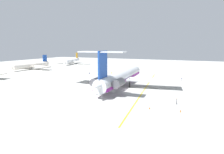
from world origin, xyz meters
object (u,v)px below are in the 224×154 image
Objects in this scene: main_jetliner at (121,77)px; ground_crew_portside at (89,73)px; safety_cone_tail at (181,111)px; ground_crew_near_tail at (112,73)px; ground_crew_starboard at (182,79)px; safety_cone_nose at (150,108)px; safety_cone_wingtip at (103,74)px; airliner_mid_right at (31,65)px; ground_crew_near_nose at (177,101)px; airliner_far_right at (72,61)px.

main_jetliner reaches higher than ground_crew_portside.
safety_cone_tail is at bearing 20.10° from ground_crew_portside.
ground_crew_near_tail reaches higher than ground_crew_starboard.
safety_cone_nose is 1.00× the size of safety_cone_wingtip.
airliner_mid_right is 102.10m from safety_cone_nose.
safety_cone_nose is (-6.77, 5.44, -0.77)m from ground_crew_near_nose.
ground_crew_near_tail reaches higher than ground_crew_portside.
airliner_far_right is 18.12× the size of ground_crew_near_nose.
airliner_mid_right reaches higher than safety_cone_nose.
airliner_far_right is 54.56× the size of safety_cone_wingtip.
ground_crew_near_tail is 3.26× the size of safety_cone_wingtip.
main_jetliner is 29.80m from ground_crew_starboard.
ground_crew_near_tail is at bearing 40.03° from safety_cone_tail.
safety_cone_nose is (-89.46, -88.13, -2.40)m from airliner_far_right.
safety_cone_nose is 7.07m from safety_cone_tail.
ground_crew_portside is at bearing 48.18° from main_jetliner.
ground_crew_near_tail is 60.29m from safety_cone_tail.
airliner_mid_right reaches higher than ground_crew_portside.
ground_crew_starboard is 3.05× the size of safety_cone_wingtip.
airliner_mid_right is 93.33m from ground_crew_starboard.
ground_crew_starboard is 3.05× the size of safety_cone_nose.
airliner_far_right is at bearing 141.34° from ground_crew_starboard.
ground_crew_starboard is 40.18m from safety_cone_wingtip.
airliner_far_right reaches higher than safety_cone_tail.
ground_crew_portside is at bearing 28.64° from airliner_far_right.
safety_cone_wingtip and safety_cone_tail have the same top height.
ground_crew_portside reaches higher than safety_cone_wingtip.
airliner_mid_right reaches higher than ground_crew_near_nose.
safety_cone_tail is (-46.16, -38.77, -0.86)m from ground_crew_near_tail.
airliner_far_right is at bearing 178.30° from airliner_mid_right.
airliner_mid_right is 17.97× the size of ground_crew_portside.
ground_crew_starboard is 43.92m from safety_cone_nose.
airliner_mid_right is 16.47× the size of ground_crew_near_tail.
safety_cone_wingtip is (25.72, 20.47, -3.47)m from main_jetliner.
airliner_far_right is 67.15m from ground_crew_portside.
main_jetliner is 33.05m from safety_cone_wingtip.
safety_cone_wingtip is 63.86m from safety_cone_tail.
airliner_mid_right is 41.50m from airliner_far_right.
safety_cone_nose is at bearing -106.20° from ground_crew_starboard.
airliner_far_right is at bearing 44.57° from safety_cone_nose.
ground_crew_starboard is 43.17m from safety_cone_tail.
ground_crew_near_tail is at bearing 162.71° from ground_crew_starboard.
airliner_far_right is 18.25× the size of ground_crew_portside.
airliner_mid_right is 48.88m from ground_crew_portside.
main_jetliner is 32.06m from ground_crew_portside.
airliner_far_right is 124.89m from ground_crew_near_nose.
ground_crew_starboard is 3.05× the size of safety_cone_tail.
ground_crew_near_nose is 8.72m from safety_cone_nose.
ground_crew_portside is 2.99× the size of safety_cone_wingtip.
ground_crew_near_tail is 5.21m from safety_cone_wingtip.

